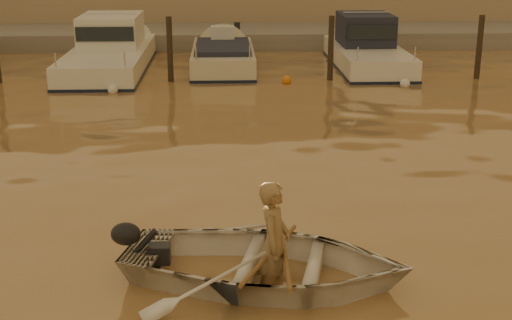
{
  "coord_description": "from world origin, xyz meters",
  "views": [
    {
      "loc": [
        1.46,
        -8.25,
        4.46
      ],
      "look_at": [
        1.98,
        3.3,
        0.75
      ],
      "focal_mm": 50.0,
      "sensor_mm": 36.0,
      "label": 1
    }
  ],
  "objects_px": {
    "moored_boat_2": "(109,51)",
    "moored_boat_4": "(368,49)",
    "moored_boat_3": "(223,62)",
    "person": "(274,244)",
    "dinghy": "(266,263)"
  },
  "relations": [
    {
      "from": "moored_boat_2",
      "to": "moored_boat_4",
      "type": "bearing_deg",
      "value": 0.0
    },
    {
      "from": "moored_boat_2",
      "to": "moored_boat_3",
      "type": "height_order",
      "value": "moored_boat_2"
    },
    {
      "from": "moored_boat_4",
      "to": "person",
      "type": "bearing_deg",
      "value": -105.38
    },
    {
      "from": "dinghy",
      "to": "moored_boat_4",
      "type": "bearing_deg",
      "value": -2.31
    },
    {
      "from": "moored_boat_4",
      "to": "moored_boat_2",
      "type": "bearing_deg",
      "value": 180.0
    },
    {
      "from": "moored_boat_2",
      "to": "moored_boat_3",
      "type": "distance_m",
      "value": 3.87
    },
    {
      "from": "dinghy",
      "to": "moored_boat_3",
      "type": "distance_m",
      "value": 15.71
    },
    {
      "from": "dinghy",
      "to": "moored_boat_4",
      "type": "xyz_separation_m",
      "value": [
        4.42,
        15.7,
        0.35
      ]
    },
    {
      "from": "person",
      "to": "moored_boat_4",
      "type": "distance_m",
      "value": 16.31
    },
    {
      "from": "person",
      "to": "moored_boat_3",
      "type": "relative_size",
      "value": 0.29
    },
    {
      "from": "dinghy",
      "to": "person",
      "type": "xyz_separation_m",
      "value": [
        0.1,
        -0.02,
        0.28
      ]
    },
    {
      "from": "person",
      "to": "moored_boat_2",
      "type": "height_order",
      "value": "moored_boat_2"
    },
    {
      "from": "dinghy",
      "to": "moored_boat_2",
      "type": "distance_m",
      "value": 16.31
    },
    {
      "from": "dinghy",
      "to": "moored_boat_3",
      "type": "relative_size",
      "value": 0.64
    },
    {
      "from": "moored_boat_2",
      "to": "moored_boat_3",
      "type": "bearing_deg",
      "value": 0.0
    }
  ]
}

